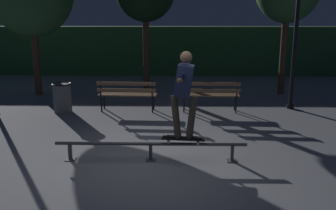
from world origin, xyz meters
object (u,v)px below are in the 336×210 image
(park_bench_left_center, at_px, (210,93))
(trash_can, at_px, (62,97))
(grind_rail, at_px, (151,147))
(skateboarder, at_px, (184,88))
(lamp_post_right, at_px, (297,19))
(skateboard, at_px, (184,139))
(park_bench_leftmost, at_px, (127,92))

(park_bench_left_center, distance_m, trash_can, 4.02)
(grind_rail, relative_size, skateboarder, 2.23)
(lamp_post_right, bearing_deg, grind_rail, -132.70)
(skateboard, relative_size, trash_can, 1.00)
(grind_rail, bearing_deg, park_bench_leftmost, 103.97)
(park_bench_left_center, height_order, lamp_post_right, lamp_post_right)
(skateboarder, xyz_separation_m, trash_can, (-3.23, 3.43, -0.94))
(skateboarder, distance_m, park_bench_leftmost, 3.93)
(grind_rail, xyz_separation_m, trash_can, (-2.63, 3.43, 0.15))
(skateboard, height_order, lamp_post_right, lamp_post_right)
(grind_rail, xyz_separation_m, skateboarder, (0.60, -0.00, 1.09))
(lamp_post_right, bearing_deg, park_bench_left_center, -168.53)
(lamp_post_right, height_order, trash_can, lamp_post_right)
(lamp_post_right, xyz_separation_m, trash_can, (-6.35, -0.60, -2.07))
(grind_rail, relative_size, lamp_post_right, 0.89)
(grind_rail, xyz_separation_m, lamp_post_right, (3.72, 4.03, 2.22))
(grind_rail, distance_m, park_bench_leftmost, 3.67)
(skateboard, distance_m, trash_can, 4.71)
(skateboard, relative_size, park_bench_leftmost, 0.49)
(skateboard, xyz_separation_m, skateboarder, (0.00, -0.00, 0.94))
(grind_rail, height_order, trash_can, trash_can)
(skateboarder, relative_size, park_bench_left_center, 0.96)
(skateboarder, relative_size, park_bench_leftmost, 0.96)
(skateboarder, bearing_deg, park_bench_leftmost, 112.65)
(grind_rail, height_order, lamp_post_right, lamp_post_right)
(lamp_post_right, bearing_deg, skateboarder, -127.74)
(grind_rail, xyz_separation_m, skateboard, (0.60, -0.00, 0.16))
(grind_rail, height_order, park_bench_left_center, park_bench_left_center)
(grind_rail, distance_m, lamp_post_right, 5.91)
(skateboard, xyz_separation_m, park_bench_leftmost, (-1.48, 3.55, 0.12))
(skateboard, xyz_separation_m, trash_can, (-3.23, 3.43, -0.01))
(skateboarder, xyz_separation_m, lamp_post_right, (3.12, 4.03, 1.13))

